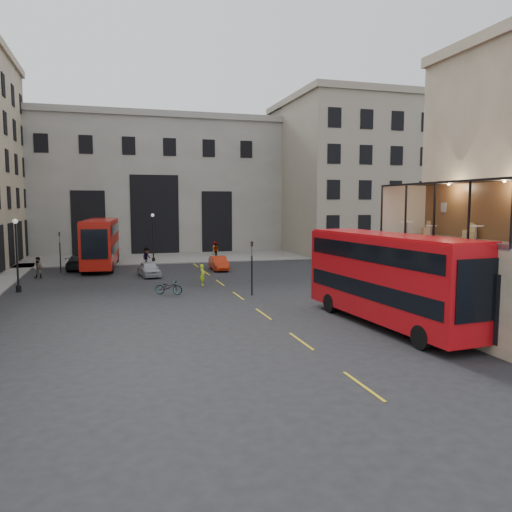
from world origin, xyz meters
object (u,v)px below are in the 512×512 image
object	(u,v)px
pedestrian_c	(216,250)
car_b	(219,263)
traffic_light_near	(252,261)
bus_far	(101,241)
cafe_table_near	(476,232)
pedestrian_a	(39,268)
cafe_table_far	(407,226)
bicycle	(169,287)
cafe_table_mid	(431,230)
cafe_chair_c	(468,234)
pedestrian_d	(215,248)
street_lamp_b	(153,241)
cafe_chair_d	(426,231)
car_a	(149,269)
pedestrian_b	(147,256)
cafe_chair_b	(471,234)
bus_near	(388,275)
traffic_light_far	(60,247)
car_c	(80,262)
street_lamp_a	(17,259)
cyclist	(202,275)

from	to	relation	value
pedestrian_c	car_b	bearing A→B (deg)	44.96
traffic_light_near	bus_far	bearing A→B (deg)	119.14
bus_far	cafe_table_near	size ratio (longest dim) A/B	14.67
bus_far	car_b	world-z (taller)	bus_far
traffic_light_near	pedestrian_a	bearing A→B (deg)	140.24
cafe_table_far	bicycle	bearing A→B (deg)	138.13
cafe_table_mid	cafe_chair_c	size ratio (longest dim) A/B	0.87
bicycle	pedestrian_a	distance (m)	14.75
pedestrian_a	pedestrian_d	xyz separation A→B (m)	(18.42, 14.41, -0.06)
street_lamp_b	pedestrian_a	bearing A→B (deg)	-139.04
pedestrian_d	cafe_chair_d	size ratio (longest dim) A/B	2.11
street_lamp_b	car_a	bearing A→B (deg)	-96.70
bus_far	pedestrian_c	distance (m)	14.43
street_lamp_b	bus_far	bearing A→B (deg)	-147.95
cafe_table_far	pedestrian_b	bearing A→B (deg)	113.26
street_lamp_b	bicycle	bearing A→B (deg)	-91.66
car_b	traffic_light_near	bearing A→B (deg)	-90.63
street_lamp_b	cafe_chair_b	bearing A→B (deg)	-68.06
pedestrian_c	pedestrian_a	bearing A→B (deg)	-1.45
car_b	pedestrian_b	xyz separation A→B (m)	(-6.41, 6.26, 0.23)
cafe_table_mid	street_lamp_b	bearing A→B (deg)	108.84
cafe_chair_d	cafe_chair_c	bearing A→B (deg)	-83.29
bus_far	cafe_table_far	xyz separation A→B (m)	(16.89, -27.48, 2.43)
traffic_light_near	cafe_chair_c	distance (m)	14.41
cafe_table_mid	cafe_chair_d	distance (m)	3.76
pedestrian_d	cafe_chair_b	xyz separation A→B (m)	(5.61, -38.90, 3.97)
bus_near	cafe_chair_d	world-z (taller)	cafe_chair_d
pedestrian_a	pedestrian_b	distance (m)	11.93
traffic_light_far	pedestrian_b	bearing A→B (deg)	25.86
street_lamp_b	pedestrian_c	world-z (taller)	street_lamp_b
traffic_light_near	cafe_chair_c	size ratio (longest dim) A/B	4.63
car_c	cafe_chair_c	size ratio (longest dim) A/B	6.23
bus_near	street_lamp_a	bearing A→B (deg)	141.34
cafe_chair_b	bus_far	bearing A→B (deg)	122.04
cafe_table_near	cafe_chair_b	distance (m)	3.55
car_b	cafe_chair_b	size ratio (longest dim) A/B	5.36
bus_near	car_b	world-z (taller)	bus_near
cyclist	cafe_table_far	bearing A→B (deg)	-137.79
traffic_light_far	cafe_chair_d	xyz separation A→B (m)	(22.29, -24.08, 2.42)
bus_far	bicycle	size ratio (longest dim) A/B	6.35
cyclist	cafe_chair_b	size ratio (longest dim) A/B	2.18
cafe_chair_d	pedestrian_a	bearing A→B (deg)	138.60
pedestrian_b	car_c	bearing A→B (deg)	145.88
bus_far	pedestrian_b	size ratio (longest dim) A/B	6.86
cafe_table_far	cafe_chair_d	distance (m)	1.97
bus_far	traffic_light_near	bearing A→B (deg)	-60.86
cafe_chair_b	cafe_chair_c	distance (m)	0.37
bus_near	pedestrian_b	xyz separation A→B (m)	(-10.37, 30.34, -1.82)
pedestrian_b	cafe_table_far	bearing A→B (deg)	-119.14
pedestrian_c	cafe_chair_d	bearing A→B (deg)	65.06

